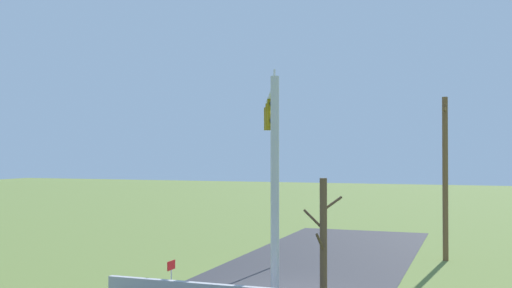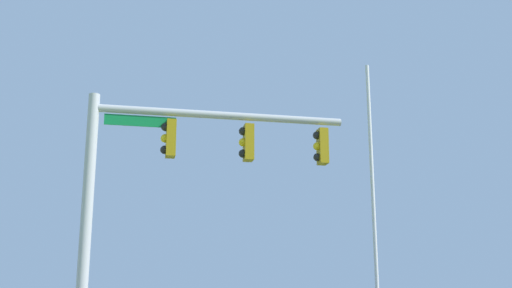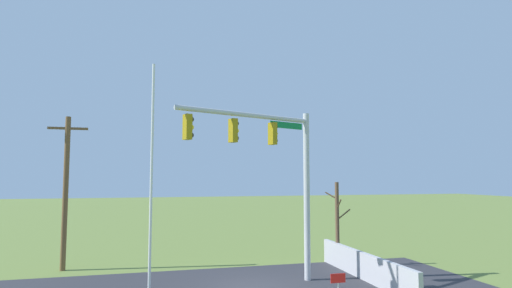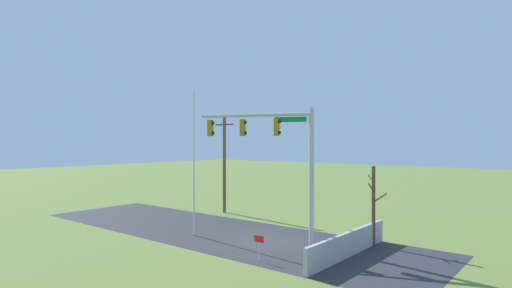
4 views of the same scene
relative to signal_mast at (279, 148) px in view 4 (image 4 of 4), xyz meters
The scene contains 9 objects.
ground_plane 5.40m from the signal_mast, behind, with size 160.00×160.00×0.00m, color olive.
road_surface 7.30m from the signal_mast, behind, with size 28.00×8.00×0.01m, color #2D2D33.
sidewalk_corner 5.99m from the signal_mast, 13.46° to the left, with size 6.00×6.00×0.01m, color #B7B5AD.
retaining_fence 6.29m from the signal_mast, ahead, with size 0.20×8.08×1.21m, color #A8A8AD.
signal_mast is the anchor object (origin of this frame).
flagpole 5.47m from the signal_mast, 162.63° to the right, with size 0.10×0.10×8.75m, color silver.
utility_pole 10.86m from the signal_mast, 149.64° to the left, with size 1.90×0.26×7.67m.
bare_tree 6.01m from the signal_mast, 33.82° to the left, with size 1.27×1.02×4.34m.
open_sign 5.67m from the signal_mast, 69.30° to the right, with size 0.56×0.04×1.22m.
Camera 4 is at (14.26, -18.38, 5.62)m, focal length 28.60 mm.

